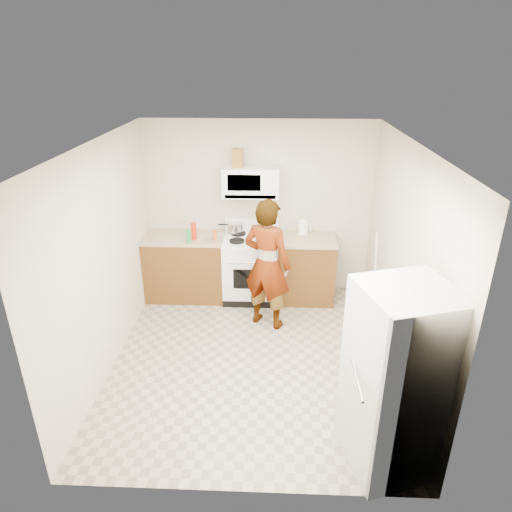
# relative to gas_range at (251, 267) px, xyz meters

# --- Properties ---
(floor) EXTENTS (3.60, 3.60, 0.00)m
(floor) POSITION_rel_gas_range_xyz_m (0.10, -1.48, -0.49)
(floor) COLOR gray
(floor) RESTS_ON ground
(back_wall) EXTENTS (3.20, 0.02, 2.50)m
(back_wall) POSITION_rel_gas_range_xyz_m (0.10, 0.31, 0.76)
(back_wall) COLOR beige
(back_wall) RESTS_ON floor
(right_wall) EXTENTS (0.02, 3.60, 2.50)m
(right_wall) POSITION_rel_gas_range_xyz_m (1.69, -1.48, 0.76)
(right_wall) COLOR beige
(right_wall) RESTS_ON floor
(cabinet_left) EXTENTS (1.12, 0.62, 0.90)m
(cabinet_left) POSITION_rel_gas_range_xyz_m (-0.94, 0.01, -0.04)
(cabinet_left) COLOR brown
(cabinet_left) RESTS_ON floor
(counter_left) EXTENTS (1.14, 0.64, 0.03)m
(counter_left) POSITION_rel_gas_range_xyz_m (-0.94, 0.01, 0.43)
(counter_left) COLOR tan
(counter_left) RESTS_ON cabinet_left
(cabinet_right) EXTENTS (0.80, 0.62, 0.90)m
(cabinet_right) POSITION_rel_gas_range_xyz_m (0.78, 0.01, -0.04)
(cabinet_right) COLOR brown
(cabinet_right) RESTS_ON floor
(counter_right) EXTENTS (0.82, 0.64, 0.03)m
(counter_right) POSITION_rel_gas_range_xyz_m (0.78, 0.01, 0.43)
(counter_right) COLOR tan
(counter_right) RESTS_ON cabinet_right
(gas_range) EXTENTS (0.76, 0.65, 1.13)m
(gas_range) POSITION_rel_gas_range_xyz_m (0.00, 0.00, 0.00)
(gas_range) COLOR white
(gas_range) RESTS_ON floor
(microwave) EXTENTS (0.76, 0.38, 0.40)m
(microwave) POSITION_rel_gas_range_xyz_m (0.00, 0.13, 1.21)
(microwave) COLOR white
(microwave) RESTS_ON back_wall
(person) EXTENTS (0.74, 0.64, 1.72)m
(person) POSITION_rel_gas_range_xyz_m (0.25, -0.72, 0.37)
(person) COLOR tan
(person) RESTS_ON floor
(fridge) EXTENTS (0.87, 0.87, 1.70)m
(fridge) POSITION_rel_gas_range_xyz_m (1.35, -2.89, 0.36)
(fridge) COLOR silver
(fridge) RESTS_ON floor
(kettle) EXTENTS (0.19, 0.19, 0.19)m
(kettle) POSITION_rel_gas_range_xyz_m (0.74, 0.19, 0.54)
(kettle) COLOR white
(kettle) RESTS_ON counter_right
(jug) EXTENTS (0.15, 0.15, 0.24)m
(jug) POSITION_rel_gas_range_xyz_m (-0.17, 0.12, 1.53)
(jug) COLOR brown
(jug) RESTS_ON microwave
(saucepan) EXTENTS (0.29, 0.29, 0.12)m
(saucepan) POSITION_rel_gas_range_xyz_m (-0.22, 0.18, 0.53)
(saucepan) COLOR #AFAFB4
(saucepan) RESTS_ON gas_range
(tray) EXTENTS (0.29, 0.23, 0.05)m
(tray) POSITION_rel_gas_range_xyz_m (0.19, -0.14, 0.47)
(tray) COLOR silver
(tray) RESTS_ON gas_range
(bottle_spray) EXTENTS (0.09, 0.09, 0.24)m
(bottle_spray) POSITION_rel_gas_range_xyz_m (-0.77, -0.09, 0.57)
(bottle_spray) COLOR red
(bottle_spray) RESTS_ON counter_left
(bottle_hot_sauce) EXTENTS (0.05, 0.05, 0.16)m
(bottle_hot_sauce) POSITION_rel_gas_range_xyz_m (-0.48, -0.13, 0.53)
(bottle_hot_sauce) COLOR #DE5318
(bottle_hot_sauce) RESTS_ON counter_left
(bottle_green_cap) EXTENTS (0.07, 0.07, 0.19)m
(bottle_green_cap) POSITION_rel_gas_range_xyz_m (-0.83, -0.23, 0.54)
(bottle_green_cap) COLOR #198D3E
(bottle_green_cap) RESTS_ON counter_left
(pot_lid) EXTENTS (0.35, 0.35, 0.01)m
(pot_lid) POSITION_rel_gas_range_xyz_m (-0.52, -0.10, 0.46)
(pot_lid) COLOR silver
(pot_lid) RESTS_ON counter_left
(broom) EXTENTS (0.16, 0.27, 1.30)m
(broom) POSITION_rel_gas_range_xyz_m (1.63, -0.61, 0.17)
(broom) COLOR silver
(broom) RESTS_ON floor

